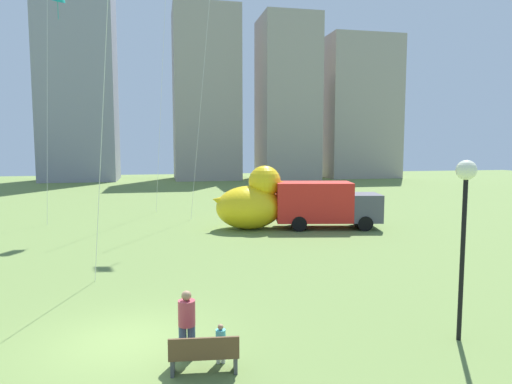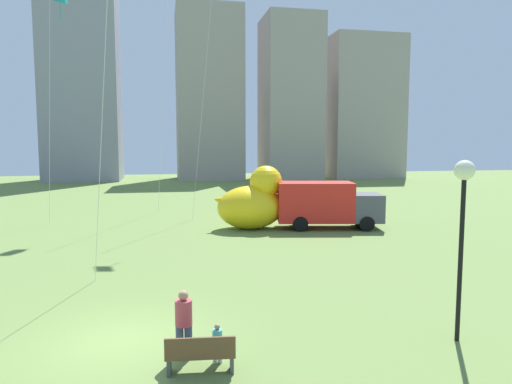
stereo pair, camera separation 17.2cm
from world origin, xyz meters
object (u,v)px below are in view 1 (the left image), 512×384
giant_inflatable_duck (252,202)px  lamppost (465,199)px  park_bench (204,354)px  person_child (221,342)px  person_adult (187,321)px  box_truck (325,205)px

giant_inflatable_duck → lamppost: (2.16, -17.05, 2.11)m
park_bench → person_child: size_ratio=1.69×
park_bench → giant_inflatable_duck: (4.60, 17.51, 1.17)m
person_child → lamppost: lamppost is taller
person_child → giant_inflatable_duck: bearing=76.3°
lamppost → park_bench: bearing=-176.1°
person_child → park_bench: bearing=-133.5°
person_adult → person_child: (0.76, -0.40, -0.40)m
person_adult → person_child: person_adult is taller
person_adult → lamppost: size_ratio=0.35×
giant_inflatable_duck → lamppost: 17.31m
person_adult → person_child: size_ratio=1.77×
park_bench → person_child: (0.43, 0.46, 0.05)m
person_adult → box_truck: size_ratio=0.25×
park_bench → person_adult: 1.02m
giant_inflatable_duck → person_adult: bearing=-106.5°
person_child → giant_inflatable_duck: (4.17, 17.05, 1.12)m
park_bench → box_truck: bearing=61.7°
park_bench → box_truck: box_truck is taller
person_child → lamppost: size_ratio=0.20×
person_adult → lamppost: lamppost is taller
giant_inflatable_duck → lamppost: bearing=-82.8°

